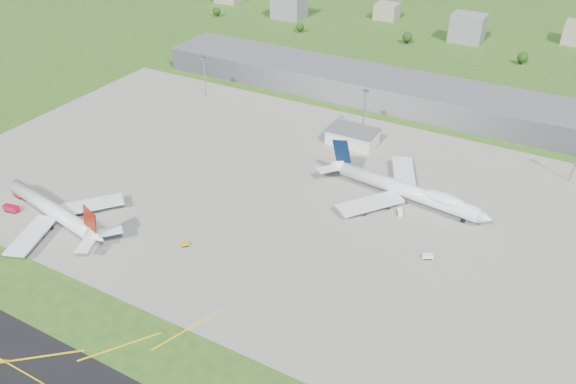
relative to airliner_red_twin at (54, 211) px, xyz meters
The scene contains 20 objects.
ground 196.36m from the airliner_red_twin, 67.51° to the left, with size 1400.00×1400.00×0.00m, color #2B5319.
apron 111.17m from the airliner_red_twin, 39.99° to the left, with size 360.00×190.00×0.08m, color gray.
terminal 210.24m from the airliner_red_twin, 69.08° to the left, with size 300.00×42.00×15.00m, color slate.
ops_building 156.51m from the airliner_red_twin, 57.07° to the left, with size 26.00×16.00×8.00m, color silver.
mast_west 148.98m from the airliner_red_twin, 99.67° to the left, with size 3.50×2.00×25.90m.
mast_center 169.74m from the airliner_red_twin, 59.83° to the left, with size 3.50×2.00×25.90m.
airliner_red_twin is the anchor object (origin of this frame).
airliner_blue_quad 158.37m from the airliner_red_twin, 34.65° to the left, with size 83.13×64.73×21.72m.
fire_truck 24.54m from the airliner_red_twin, 169.04° to the right, with size 7.51×3.90×3.21m.
crash_tender 31.81m from the airliner_red_twin, behind, with size 6.70×3.67×3.32m.
tug_yellow 62.34m from the airliner_red_twin, 12.42° to the left, with size 3.80×3.72×1.70m.
van_white_near 153.14m from the airliner_red_twin, 30.82° to the left, with size 3.75×5.08×2.40m.
van_white_far 161.09m from the airliner_red_twin, 19.65° to the left, with size 4.66×3.73×2.23m.
bldg_w 337.73m from the airliner_red_twin, 101.09° to the left, with size 28.00×22.00×24.00m, color slate.
bldg_cw 371.67m from the airliner_red_twin, 87.68° to the left, with size 20.00×18.00×14.00m, color gray.
bldg_c 354.40m from the airliner_red_twin, 74.44° to the left, with size 26.00×20.00×22.00m, color slate.
tree_far_w 326.23m from the airliner_red_twin, 112.52° to the left, with size 7.20×7.20×8.80m.
tree_w 298.42m from the airliner_red_twin, 96.72° to the left, with size 6.75×6.75×8.25m.
tree_c 316.20m from the airliner_red_twin, 79.97° to the left, with size 8.10×8.10×9.90m.
tree_e 338.98m from the airliner_red_twin, 64.66° to the left, with size 7.65×7.65×9.35m.
Camera 1 is at (112.32, -158.46, 145.98)m, focal length 35.00 mm.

